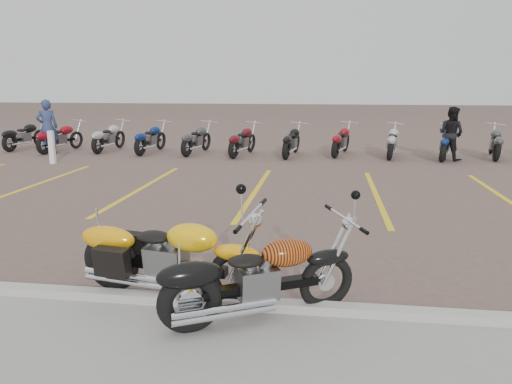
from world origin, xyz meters
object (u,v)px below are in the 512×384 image
at_px(yellow_cruiser, 168,259).
at_px(person_b, 451,134).
at_px(flame_cruiser, 255,282).
at_px(bollard, 52,147).
at_px(person_a, 47,127).

relative_size(yellow_cruiser, person_b, 1.35).
height_order(flame_cruiser, bollard, bollard).
bearing_deg(person_a, yellow_cruiser, 94.08).
bearing_deg(person_a, flame_cruiser, 96.55).
distance_m(yellow_cruiser, person_a, 13.34).
bearing_deg(yellow_cruiser, flame_cruiser, -11.74).
bearing_deg(person_b, flame_cruiser, 111.67).
height_order(person_b, bollard, person_b).
bearing_deg(person_b, bollard, 54.13).
xyz_separation_m(flame_cruiser, person_b, (4.60, 11.74, 0.41)).
height_order(yellow_cruiser, bollard, bollard).
bearing_deg(flame_cruiser, yellow_cruiser, 130.14).
relative_size(flame_cruiser, bollard, 1.96).
distance_m(yellow_cruiser, flame_cruiser, 1.16).
distance_m(yellow_cruiser, person_b, 12.65).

